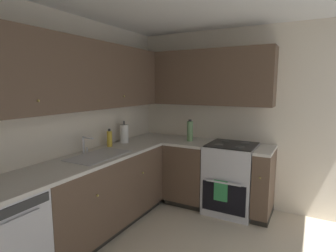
# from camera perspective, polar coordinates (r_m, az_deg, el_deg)

# --- Properties ---
(wall_back) EXTENTS (3.97, 0.05, 2.44)m
(wall_back) POSITION_cam_1_polar(r_m,az_deg,el_deg) (3.03, -24.69, -0.79)
(wall_back) COLOR beige
(wall_back) RESTS_ON ground_plane
(wall_right) EXTENTS (0.05, 3.29, 2.44)m
(wall_right) POSITION_cam_1_polar(r_m,az_deg,el_deg) (3.85, 16.50, 1.45)
(wall_right) COLOR beige
(wall_right) RESTS_ON ground_plane
(lower_cabinets_back) EXTENTS (1.78, 0.62, 0.87)m
(lower_cabinets_back) POSITION_cam_1_polar(r_m,az_deg,el_deg) (3.29, -13.87, -13.72)
(lower_cabinets_back) COLOR brown
(lower_cabinets_back) RESTS_ON ground_plane
(countertop_back) EXTENTS (2.98, 0.60, 0.03)m
(countertop_back) POSITION_cam_1_polar(r_m,az_deg,el_deg) (3.15, -14.15, -6.19)
(countertop_back) COLOR beige
(countertop_back) RESTS_ON lower_cabinets_back
(lower_cabinets_right) EXTENTS (0.62, 1.39, 0.87)m
(lower_cabinets_right) POSITION_cam_1_polar(r_m,az_deg,el_deg) (3.84, 8.37, -10.30)
(lower_cabinets_right) COLOR brown
(lower_cabinets_right) RESTS_ON ground_plane
(countertop_right) EXTENTS (0.60, 1.39, 0.03)m
(countertop_right) POSITION_cam_1_polar(r_m,az_deg,el_deg) (3.72, 8.50, -3.78)
(countertop_right) COLOR beige
(countertop_right) RESTS_ON lower_cabinets_right
(oven_range) EXTENTS (0.68, 0.62, 1.05)m
(oven_range) POSITION_cam_1_polar(r_m,az_deg,el_deg) (3.76, 13.16, -10.52)
(oven_range) COLOR silver
(oven_range) RESTS_ON ground_plane
(upper_cabinets_back) EXTENTS (2.66, 0.34, 0.74)m
(upper_cabinets_back) POSITION_cam_1_polar(r_m,az_deg,el_deg) (3.04, -18.82, 10.15)
(upper_cabinets_back) COLOR brown
(upper_cabinets_right) EXTENTS (0.32, 1.94, 0.74)m
(upper_cabinets_right) POSITION_cam_1_polar(r_m,az_deg,el_deg) (3.83, 7.00, 10.07)
(upper_cabinets_right) COLOR brown
(sink) EXTENTS (0.69, 0.40, 0.10)m
(sink) POSITION_cam_1_polar(r_m,az_deg,el_deg) (3.10, -14.32, -6.85)
(sink) COLOR #B7B7BC
(sink) RESTS_ON countertop_back
(faucet) EXTENTS (0.07, 0.16, 0.20)m
(faucet) POSITION_cam_1_polar(r_m,az_deg,el_deg) (3.21, -17.09, -3.52)
(faucet) COLOR silver
(faucet) RESTS_ON countertop_back
(soap_bottle) EXTENTS (0.07, 0.07, 0.23)m
(soap_bottle) POSITION_cam_1_polar(r_m,az_deg,el_deg) (3.51, -12.24, -2.61)
(soap_bottle) COLOR gold
(soap_bottle) RESTS_ON countertop_back
(paper_towel_roll) EXTENTS (0.11, 0.11, 0.31)m
(paper_towel_roll) POSITION_cam_1_polar(r_m,az_deg,el_deg) (3.71, -9.20, -1.60)
(paper_towel_roll) COLOR white
(paper_towel_roll) RESTS_ON countertop_back
(oil_bottle) EXTENTS (0.08, 0.08, 0.30)m
(oil_bottle) POSITION_cam_1_polar(r_m,az_deg,el_deg) (3.79, 4.67, -1.03)
(oil_bottle) COLOR #729E66
(oil_bottle) RESTS_ON countertop_right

